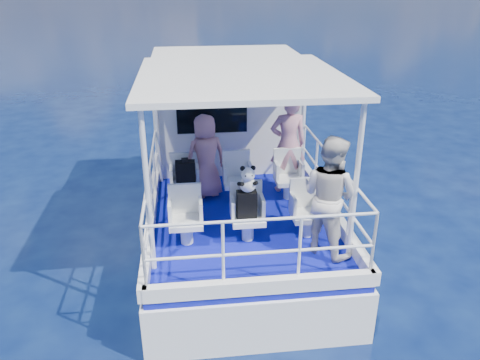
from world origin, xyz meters
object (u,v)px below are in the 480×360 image
at_px(passenger_stbd_aft, 329,196).
at_px(passenger_port_fwd, 206,156).
at_px(backpack_center, 247,205).
at_px(panda, 248,179).

bearing_deg(passenger_stbd_aft, passenger_port_fwd, -0.07).
distance_m(passenger_port_fwd, passenger_stbd_aft, 2.56).
bearing_deg(passenger_stbd_aft, backpack_center, 32.26).
xyz_separation_m(passenger_stbd_aft, panda, (-1.07, 0.38, 0.14)).
distance_m(passenger_port_fwd, panda, 1.72).
height_order(passenger_port_fwd, panda, passenger_port_fwd).
distance_m(passenger_port_fwd, backpack_center, 1.71).
bearing_deg(passenger_port_fwd, passenger_stbd_aft, 109.53).
height_order(backpack_center, panda, panda).
distance_m(passenger_stbd_aft, panda, 1.14).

